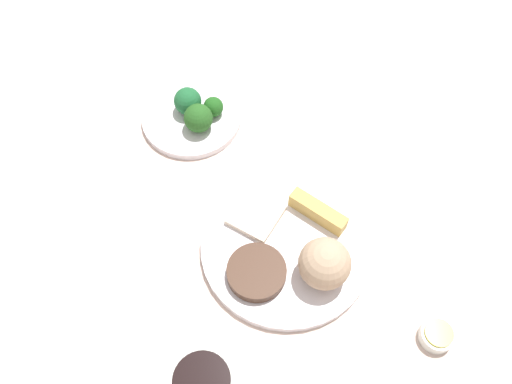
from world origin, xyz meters
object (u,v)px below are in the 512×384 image
(sauce_ramekin_hot_mustard, at_px, (437,335))
(broccoli_plate, at_px, (192,117))
(soy_sauce_bowl, at_px, (203,383))
(main_plate, at_px, (287,246))

(sauce_ramekin_hot_mustard, bearing_deg, broccoli_plate, 145.82)
(broccoli_plate, height_order, soy_sauce_bowl, soy_sauce_bowl)
(soy_sauce_bowl, bearing_deg, sauce_ramekin_hot_mustard, 23.73)
(soy_sauce_bowl, xyz_separation_m, sauce_ramekin_hot_mustard, (0.33, 0.15, -0.01))
(broccoli_plate, relative_size, soy_sauce_bowl, 1.87)
(sauce_ramekin_hot_mustard, bearing_deg, soy_sauce_bowl, -156.27)
(main_plate, height_order, soy_sauce_bowl, soy_sauce_bowl)
(main_plate, bearing_deg, broccoli_plate, 135.33)
(main_plate, relative_size, soy_sauce_bowl, 2.79)
(main_plate, bearing_deg, sauce_ramekin_hot_mustard, -21.39)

